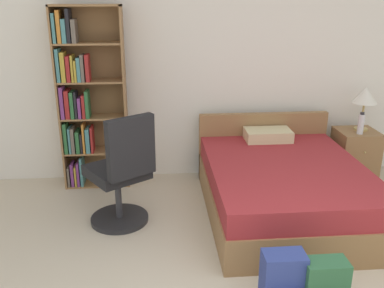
{
  "coord_description": "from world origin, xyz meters",
  "views": [
    {
      "loc": [
        -0.78,
        -1.55,
        2.06
      ],
      "look_at": [
        -0.48,
        1.98,
        0.8
      ],
      "focal_mm": 40.0,
      "sensor_mm": 36.0,
      "label": 1
    }
  ],
  "objects_px": {
    "table_lamp": "(365,96)",
    "water_bottle": "(361,124)",
    "backpack_blue": "(283,284)",
    "bookshelf": "(84,99)",
    "bed": "(283,186)",
    "nightstand": "(354,155)",
    "office_chair": "(122,175)"
  },
  "relations": [
    {
      "from": "table_lamp",
      "to": "water_bottle",
      "type": "distance_m",
      "value": 0.32
    },
    {
      "from": "table_lamp",
      "to": "backpack_blue",
      "type": "bearing_deg",
      "value": -125.21
    },
    {
      "from": "bookshelf",
      "to": "bed",
      "type": "distance_m",
      "value": 2.26
    },
    {
      "from": "table_lamp",
      "to": "water_bottle",
      "type": "xyz_separation_m",
      "value": [
        -0.08,
        -0.14,
        -0.27
      ]
    },
    {
      "from": "table_lamp",
      "to": "backpack_blue",
      "type": "xyz_separation_m",
      "value": [
        -1.49,
        -2.12,
        -0.77
      ]
    },
    {
      "from": "nightstand",
      "to": "backpack_blue",
      "type": "bearing_deg",
      "value": -124.77
    },
    {
      "from": "bookshelf",
      "to": "table_lamp",
      "type": "distance_m",
      "value": 3.08
    },
    {
      "from": "bed",
      "to": "water_bottle",
      "type": "relative_size",
      "value": 7.8
    },
    {
      "from": "water_bottle",
      "to": "backpack_blue",
      "type": "xyz_separation_m",
      "value": [
        -1.42,
        -1.98,
        -0.5
      ]
    },
    {
      "from": "water_bottle",
      "to": "bookshelf",
      "type": "bearing_deg",
      "value": 175.58
    },
    {
      "from": "nightstand",
      "to": "backpack_blue",
      "type": "height_order",
      "value": "nightstand"
    },
    {
      "from": "bookshelf",
      "to": "nightstand",
      "type": "height_order",
      "value": "bookshelf"
    },
    {
      "from": "bookshelf",
      "to": "office_chair",
      "type": "distance_m",
      "value": 1.16
    },
    {
      "from": "office_chair",
      "to": "table_lamp",
      "type": "distance_m",
      "value": 2.82
    },
    {
      "from": "bed",
      "to": "table_lamp",
      "type": "xyz_separation_m",
      "value": [
        1.1,
        0.72,
        0.71
      ]
    },
    {
      "from": "backpack_blue",
      "to": "bed",
      "type": "bearing_deg",
      "value": 74.02
    },
    {
      "from": "table_lamp",
      "to": "backpack_blue",
      "type": "height_order",
      "value": "table_lamp"
    },
    {
      "from": "office_chair",
      "to": "backpack_blue",
      "type": "xyz_separation_m",
      "value": [
        1.14,
        -1.25,
        -0.29
      ]
    },
    {
      "from": "bookshelf",
      "to": "office_chair",
      "type": "bearing_deg",
      "value": -65.32
    },
    {
      "from": "bookshelf",
      "to": "backpack_blue",
      "type": "relative_size",
      "value": 4.46
    },
    {
      "from": "bed",
      "to": "backpack_blue",
      "type": "height_order",
      "value": "bed"
    },
    {
      "from": "bed",
      "to": "backpack_blue",
      "type": "xyz_separation_m",
      "value": [
        -0.4,
        -1.39,
        -0.06
      ]
    },
    {
      "from": "office_chair",
      "to": "backpack_blue",
      "type": "bearing_deg",
      "value": -47.63
    },
    {
      "from": "bookshelf",
      "to": "nightstand",
      "type": "bearing_deg",
      "value": -2.37
    },
    {
      "from": "backpack_blue",
      "to": "bookshelf",
      "type": "bearing_deg",
      "value": 125.61
    },
    {
      "from": "bookshelf",
      "to": "backpack_blue",
      "type": "distance_m",
      "value": 2.83
    },
    {
      "from": "office_chair",
      "to": "bed",
      "type": "bearing_deg",
      "value": 5.22
    },
    {
      "from": "bed",
      "to": "water_bottle",
      "type": "height_order",
      "value": "water_bottle"
    },
    {
      "from": "nightstand",
      "to": "table_lamp",
      "type": "xyz_separation_m",
      "value": [
        0.05,
        0.04,
        0.68
      ]
    },
    {
      "from": "bookshelf",
      "to": "bed",
      "type": "bearing_deg",
      "value": -22.35
    },
    {
      "from": "bed",
      "to": "bookshelf",
      "type": "bearing_deg",
      "value": 157.65
    },
    {
      "from": "table_lamp",
      "to": "backpack_blue",
      "type": "distance_m",
      "value": 2.7
    }
  ]
}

